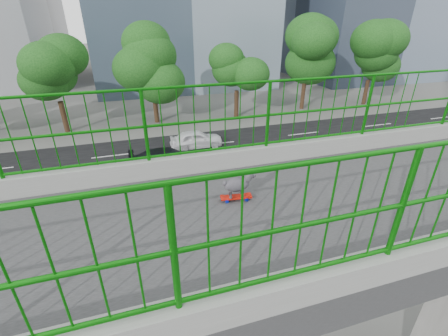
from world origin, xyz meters
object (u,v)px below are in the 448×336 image
car_6 (333,187)px  poodle (238,183)px  skateboard (236,197)px  car_7 (26,202)px  car_4 (196,139)px  car_0 (111,276)px  car_1 (279,196)px  car_3 (168,159)px

car_6 → poodle: bearing=-45.2°
skateboard → car_7: skateboard is taller
poodle → car_4: poodle is taller
car_0 → car_1: car_0 is taller
car_4 → car_6: size_ratio=0.78×
car_4 → car_3: bearing=140.4°
skateboard → car_1: skateboard is taller
poodle → car_6: bearing=142.5°
car_3 → car_4: 4.15m
car_1 → car_3: car_1 is taller
car_3 → car_1: bearing=-141.8°
skateboard → car_6: 14.08m
car_1 → car_3: 8.14m
car_6 → car_7: 16.32m
poodle → car_0: bearing=-145.7°
skateboard → car_7: bearing=-141.9°
skateboard → car_4: skateboard is taller
car_0 → skateboard: bearing=26.4°
car_6 → car_7: (-3.20, -16.01, 0.07)m
car_4 → car_0: bearing=154.7°
car_1 → car_6: (0.00, 3.32, 0.00)m
car_1 → car_4: car_1 is taller
car_0 → car_3: car_0 is taller
poodle → car_3: bearing=-174.4°
car_1 → car_0: bearing=-69.2°
car_4 → car_6: car_6 is taller
car_6 → car_4: bearing=-149.3°
skateboard → poodle: 0.22m
car_0 → car_3: 10.18m
car_6 → car_0: bearing=-74.8°
skateboard → car_3: bearing=-174.5°
car_3 → car_0: bearing=160.5°
car_0 → car_7: bearing=-146.4°
car_0 → poodle: bearing=26.5°
car_0 → car_3: bearing=160.5°
poodle → car_7: poodle is taller
car_4 → skateboard: bearing=170.0°
skateboard → poodle: bearing=90.0°
car_0 → car_7: (-6.40, -4.26, 0.06)m
car_6 → car_7: car_7 is taller
poodle → car_6: (-8.85, 8.92, -6.54)m
poodle → car_6: 14.17m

